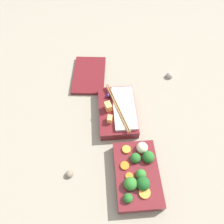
{
  "coord_description": "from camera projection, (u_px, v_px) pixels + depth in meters",
  "views": [
    {
      "loc": [
        -0.32,
        0.08,
        0.69
      ],
      "look_at": [
        0.11,
        0.04,
        0.04
      ],
      "focal_mm": 35.0,
      "sensor_mm": 36.0,
      "label": 1
    }
  ],
  "objects": [
    {
      "name": "bento_lid",
      "position": [
        89.0,
        75.0,
        0.93
      ],
      "size": [
        0.22,
        0.15,
        0.01
      ],
      "primitive_type": "cube",
      "rotation": [
        0.0,
        0.0,
        -0.1
      ],
      "color": "maroon",
      "rests_on": "ground_plane"
    },
    {
      "name": "bento_tray_rice",
      "position": [
        118.0,
        111.0,
        0.81
      ],
      "size": [
        0.22,
        0.13,
        0.07
      ],
      "color": "maroon",
      "rests_on": "ground_plane"
    },
    {
      "name": "bento_tray_vegetable",
      "position": [
        137.0,
        174.0,
        0.67
      ],
      "size": [
        0.21,
        0.13,
        0.07
      ],
      "color": "maroon",
      "rests_on": "ground_plane"
    },
    {
      "name": "ground_plane",
      "position": [
        127.0,
        144.0,
        0.76
      ],
      "size": [
        3.0,
        3.0,
        0.0
      ],
      "primitive_type": "plane",
      "color": "gray"
    },
    {
      "name": "pebble_1",
      "position": [
        169.0,
        76.0,
        0.92
      ],
      "size": [
        0.03,
        0.03,
        0.03
      ],
      "primitive_type": "sphere",
      "color": "gray",
      "rests_on": "ground_plane"
    },
    {
      "name": "pebble_0",
      "position": [
        69.0,
        174.0,
        0.69
      ],
      "size": [
        0.02,
        0.02,
        0.02
      ],
      "primitive_type": "sphere",
      "color": "#7A6B5B",
      "rests_on": "ground_plane"
    }
  ]
}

